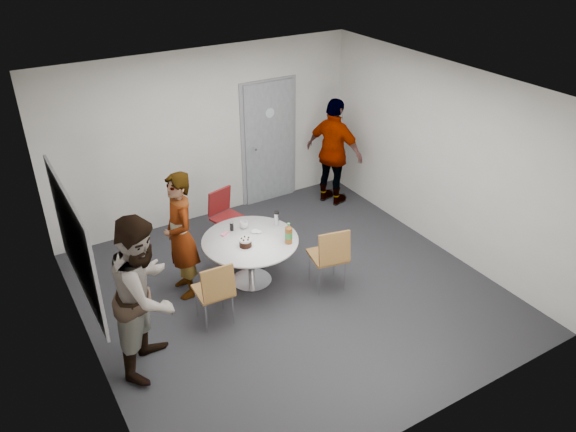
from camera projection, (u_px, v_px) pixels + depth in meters
floor at (289, 291)px, 7.43m from camera, size 5.00×5.00×0.00m
ceiling at (290, 92)px, 6.11m from camera, size 5.00×5.00×0.00m
wall_back at (206, 136)px, 8.64m from camera, size 5.00×0.00×5.00m
wall_left at (77, 260)px, 5.65m from camera, size 0.00×5.00×5.00m
wall_right at (441, 159)px, 7.89m from camera, size 0.00×5.00×5.00m
wall_front at (437, 315)px, 4.90m from camera, size 5.00×0.00×5.00m
door at (269, 143)px, 9.28m from camera, size 1.02×0.17×2.12m
whiteboard at (75, 242)px, 5.77m from camera, size 0.04×1.90×1.25m
table at (252, 245)px, 7.36m from camera, size 1.27×1.27×0.95m
chair_near_left at (216, 288)px, 6.59m from camera, size 0.44×0.48×0.88m
chair_near_right at (331, 253)px, 7.19m from camera, size 0.52×0.56×0.93m
chair_far at (225, 212)px, 8.22m from camera, size 0.51×0.55×0.88m
person_main at (180, 236)px, 7.02m from camera, size 0.44×0.64×1.70m
person_left at (146, 294)px, 5.86m from camera, size 1.11×1.14×1.85m
person_right at (334, 153)px, 9.22m from camera, size 0.79×1.15×1.81m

